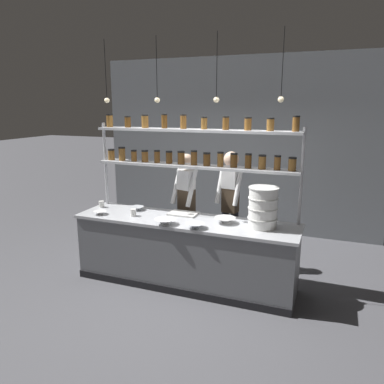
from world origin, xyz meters
The scene contains 16 objects.
ground_plane centered at (0.00, 0.00, 0.00)m, with size 40.00×40.00×0.00m, color #4C4C51.
back_wall centered at (0.00, 2.62, 1.65)m, with size 5.43×0.12×3.30m, color gray.
prep_counter centered at (0.00, 0.00, 0.46)m, with size 3.03×0.76×0.92m.
spice_shelf_unit centered at (0.00, 0.33, 1.79)m, with size 2.91×0.28×2.29m.
chef_left centered at (-0.23, 0.60, 1.00)m, with size 0.42×0.35×1.72m.
chef_center centered at (0.39, 0.82, 1.02)m, with size 0.40×0.33×1.75m.
container_stack centered at (1.02, 0.04, 1.18)m, with size 0.37×0.37×0.51m.
cutting_board centered at (-0.11, 0.21, 0.93)m, with size 0.40×0.26×0.02m.
prep_bowl_near_left centered at (-1.20, -0.21, 0.94)m, with size 0.18×0.18×0.05m.
prep_bowl_center_front centered at (-0.16, -0.29, 0.96)m, with size 0.27×0.27×0.07m.
prep_bowl_center_back centered at (0.26, -0.29, 0.95)m, with size 0.24×0.24×0.07m.
prep_bowl_near_right centered at (-0.82, 0.17, 0.95)m, with size 0.20×0.20×0.06m.
prep_bowl_far_left centered at (0.54, 0.04, 0.96)m, with size 0.27×0.27×0.08m.
serving_cup_front centered at (-1.40, 0.12, 0.97)m, with size 0.08×0.08×0.09m.
serving_cup_by_board centered at (-0.73, -0.11, 0.97)m, with size 0.08×0.08×0.10m.
pendant_light_row centered at (0.02, 0.00, 2.52)m, with size 2.38×0.07×0.81m.
Camera 1 is at (1.82, -4.42, 2.41)m, focal length 35.00 mm.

